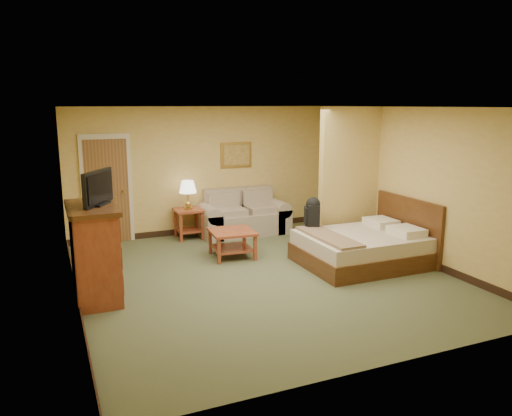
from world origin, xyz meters
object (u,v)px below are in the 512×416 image
loveseat (244,219)px  dresser (94,252)px  bed (364,247)px  coffee_table (232,238)px

loveseat → dresser: dresser is taller
dresser → bed: dresser is taller
loveseat → coffee_table: (-0.79, -1.45, 0.04)m
loveseat → coffee_table: loveseat is taller
loveseat → bed: size_ratio=0.93×
coffee_table → dresser: dresser is taller
loveseat → bed: bearing=-67.3°
dresser → bed: bearing=-2.6°
loveseat → dresser: bearing=-142.0°
coffee_table → loveseat: bearing=61.5°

